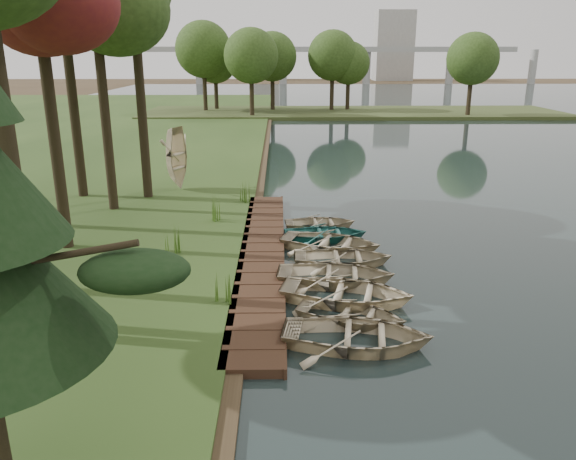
{
  "coord_description": "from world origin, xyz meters",
  "views": [
    {
      "loc": [
        -0.95,
        -19.15,
        7.14
      ],
      "look_at": [
        -0.66,
        -0.07,
        1.11
      ],
      "focal_mm": 35.0,
      "sensor_mm": 36.0,
      "label": 1
    }
  ],
  "objects_px": {
    "rowboat_1": "(351,312)",
    "stored_rowboat": "(179,183)",
    "boardwalk": "(262,255)",
    "rowboat_0": "(357,332)",
    "rowboat_2": "(347,290)"
  },
  "relations": [
    {
      "from": "rowboat_1",
      "to": "rowboat_2",
      "type": "xyz_separation_m",
      "value": [
        0.02,
        1.27,
        0.09
      ]
    },
    {
      "from": "boardwalk",
      "to": "rowboat_2",
      "type": "relative_size",
      "value": 4.09
    },
    {
      "from": "boardwalk",
      "to": "rowboat_0",
      "type": "bearing_deg",
      "value": -68.42
    },
    {
      "from": "boardwalk",
      "to": "rowboat_1",
      "type": "height_order",
      "value": "rowboat_1"
    },
    {
      "from": "rowboat_0",
      "to": "stored_rowboat",
      "type": "distance_m",
      "value": 17.82
    },
    {
      "from": "boardwalk",
      "to": "rowboat_0",
      "type": "xyz_separation_m",
      "value": [
        2.58,
        -6.53,
        0.29
      ]
    },
    {
      "from": "rowboat_0",
      "to": "boardwalk",
      "type": "bearing_deg",
      "value": 30.1
    },
    {
      "from": "rowboat_0",
      "to": "stored_rowboat",
      "type": "relative_size",
      "value": 1.16
    },
    {
      "from": "rowboat_1",
      "to": "stored_rowboat",
      "type": "height_order",
      "value": "stored_rowboat"
    },
    {
      "from": "rowboat_0",
      "to": "stored_rowboat",
      "type": "bearing_deg",
      "value": 32.43
    },
    {
      "from": "rowboat_0",
      "to": "rowboat_2",
      "type": "height_order",
      "value": "rowboat_2"
    },
    {
      "from": "boardwalk",
      "to": "stored_rowboat",
      "type": "bearing_deg",
      "value": 115.42
    },
    {
      "from": "rowboat_0",
      "to": "rowboat_2",
      "type": "bearing_deg",
      "value": 7.77
    },
    {
      "from": "rowboat_1",
      "to": "rowboat_2",
      "type": "height_order",
      "value": "rowboat_2"
    },
    {
      "from": "rowboat_2",
      "to": "rowboat_0",
      "type": "bearing_deg",
      "value": -166.63
    }
  ]
}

